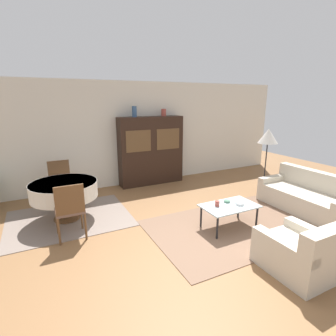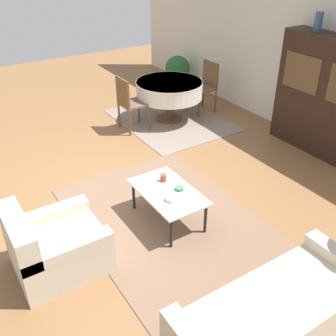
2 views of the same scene
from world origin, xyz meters
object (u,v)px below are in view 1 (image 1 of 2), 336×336
object	(u,v)px
dining_chair_near	(70,208)
floor_lamp	(268,138)
coffee_table	(229,207)
display_cabinet	(151,151)
dining_table	(64,190)
bowl_small	(227,201)
bowl	(240,203)
couch	(308,197)
dining_chair_far	(60,180)
vase_short	(164,112)
cup	(217,204)
vase_tall	(134,112)
armchair	(302,253)

from	to	relation	value
dining_chair_near	floor_lamp	bearing A→B (deg)	4.13
coffee_table	display_cabinet	world-z (taller)	display_cabinet
dining_table	dining_chair_near	size ratio (longest dim) A/B	1.27
bowl_small	bowl	bearing A→B (deg)	-56.12
couch	dining_table	world-z (taller)	couch
couch	dining_chair_near	xyz separation A→B (m)	(-4.53, 0.95, 0.27)
coffee_table	dining_chair_far	xyz separation A→B (m)	(-2.56, 2.50, 0.17)
coffee_table	vase_short	bearing A→B (deg)	86.74
dining_table	floor_lamp	bearing A→B (deg)	-6.09
floor_lamp	bowl_small	size ratio (longest dim) A/B	14.75
vase_short	floor_lamp	bearing A→B (deg)	-44.26
cup	dining_chair_near	bearing A→B (deg)	161.88
dining_chair_near	vase_tall	world-z (taller)	vase_tall
display_cabinet	bowl_small	world-z (taller)	display_cabinet
cup	bowl	xyz separation A→B (m)	(0.40, -0.13, -0.02)
coffee_table	vase_short	xyz separation A→B (m)	(0.17, 3.03, 1.52)
armchair	dining_chair_far	xyz separation A→B (m)	(-2.61, 3.92, 0.27)
display_cabinet	dining_chair_near	world-z (taller)	display_cabinet
armchair	vase_tall	size ratio (longest dim) A/B	3.40
couch	floor_lamp	bearing A→B (deg)	-4.83
coffee_table	bowl	bearing A→B (deg)	-18.58
coffee_table	dining_chair_far	size ratio (longest dim) A/B	1.03
display_cabinet	dining_table	world-z (taller)	display_cabinet
coffee_table	floor_lamp	xyz separation A→B (m)	(2.07, 1.17, 0.96)
dining_table	dining_chair_far	bearing A→B (deg)	90.00
armchair	vase_tall	xyz separation A→B (m)	(-0.69, 4.45, 1.66)
couch	dining_chair_near	world-z (taller)	dining_chair_near
display_cabinet	floor_lamp	size ratio (longest dim) A/B	1.16
couch	display_cabinet	distance (m)	3.87
cup	dining_table	bearing A→B (deg)	145.77
dining_chair_far	bowl	xyz separation A→B (m)	(2.74, -2.56, -0.10)
couch	armchair	bearing A→B (deg)	124.29
dining_table	dining_chair_near	bearing A→B (deg)	-90.00
display_cabinet	armchair	bearing A→B (deg)	-86.77
dining_chair_near	vase_short	size ratio (longest dim) A/B	5.11
couch	dining_chair_near	distance (m)	4.64
dining_chair_near	dining_chair_far	distance (m)	1.66
bowl	floor_lamp	bearing A→B (deg)	33.08
floor_lamp	vase_tall	world-z (taller)	vase_tall
bowl_small	dining_chair_far	bearing A→B (deg)	137.84
vase_short	armchair	bearing A→B (deg)	-91.69
armchair	vase_tall	bearing A→B (deg)	98.77
dining_table	dining_chair_far	world-z (taller)	dining_chair_far
bowl	vase_short	size ratio (longest dim) A/B	0.81
dining_table	floor_lamp	distance (m)	4.72
vase_short	display_cabinet	bearing A→B (deg)	-179.86
dining_chair_near	vase_tall	xyz separation A→B (m)	(1.92, 2.19, 1.39)
couch	dining_chair_far	world-z (taller)	dining_chair_far
coffee_table	vase_tall	distance (m)	3.46
bowl	vase_short	world-z (taller)	vase_short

